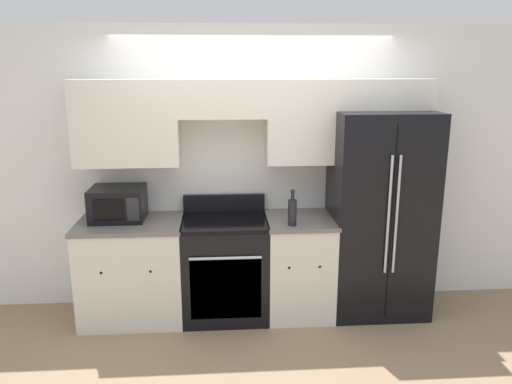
# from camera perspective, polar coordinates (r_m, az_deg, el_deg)

# --- Properties ---
(ground_plane) EXTENTS (12.00, 12.00, 0.00)m
(ground_plane) POSITION_cam_1_polar(r_m,az_deg,el_deg) (4.53, 0.29, -15.40)
(ground_plane) COLOR #937A5B
(wall_back) EXTENTS (8.00, 0.39, 2.60)m
(wall_back) POSITION_cam_1_polar(r_m,az_deg,el_deg) (4.59, -0.06, 4.57)
(wall_back) COLOR white
(wall_back) RESTS_ON ground_plane
(lower_cabinets_left) EXTENTS (0.93, 0.64, 0.91)m
(lower_cabinets_left) POSITION_cam_1_polar(r_m,az_deg,el_deg) (4.66, -13.89, -8.66)
(lower_cabinets_left) COLOR silver
(lower_cabinets_left) RESTS_ON ground_plane
(lower_cabinets_right) EXTENTS (0.61, 0.64, 0.91)m
(lower_cabinets_right) POSITION_cam_1_polar(r_m,az_deg,el_deg) (4.64, 4.90, -8.37)
(lower_cabinets_right) COLOR silver
(lower_cabinets_right) RESTS_ON ground_plane
(oven_range) EXTENTS (0.76, 0.65, 1.07)m
(oven_range) POSITION_cam_1_polar(r_m,az_deg,el_deg) (4.59, -3.52, -8.56)
(oven_range) COLOR black
(oven_range) RESTS_ON ground_plane
(refrigerator) EXTENTS (0.87, 0.76, 1.86)m
(refrigerator) POSITION_cam_1_polar(r_m,az_deg,el_deg) (4.70, 13.76, -2.34)
(refrigerator) COLOR black
(refrigerator) RESTS_ON ground_plane
(microwave) EXTENTS (0.47, 0.39, 0.29)m
(microwave) POSITION_cam_1_polar(r_m,az_deg,el_deg) (4.57, -15.49, -1.28)
(microwave) COLOR black
(microwave) RESTS_ON lower_cabinets_left
(bottle) EXTENTS (0.07, 0.07, 0.31)m
(bottle) POSITION_cam_1_polar(r_m,az_deg,el_deg) (4.26, 4.17, -2.23)
(bottle) COLOR black
(bottle) RESTS_ON lower_cabinets_right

